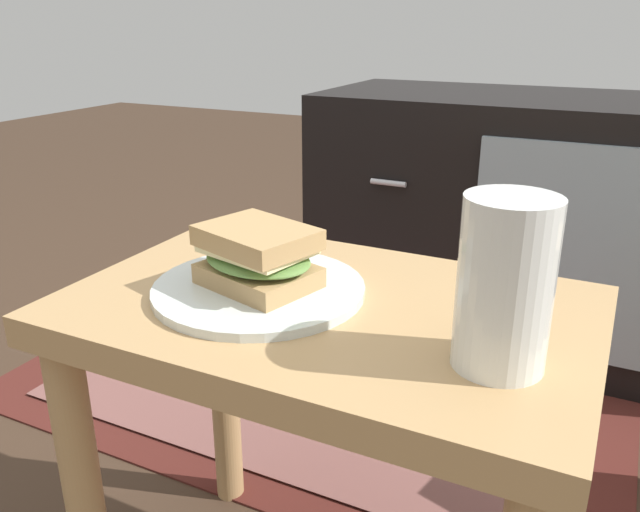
# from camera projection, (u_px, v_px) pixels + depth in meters

# --- Properties ---
(side_table) EXTENTS (0.56, 0.36, 0.46)m
(side_table) POSITION_uv_depth(u_px,v_px,m) (326.00, 374.00, 0.72)
(side_table) COLOR tan
(side_table) RESTS_ON ground
(tv_cabinet) EXTENTS (0.96, 0.46, 0.58)m
(tv_cabinet) POSITION_uv_depth(u_px,v_px,m) (526.00, 222.00, 1.52)
(tv_cabinet) COLOR black
(tv_cabinet) RESTS_ON ground
(area_rug) EXTENTS (1.26, 0.77, 0.01)m
(area_rug) POSITION_uv_depth(u_px,v_px,m) (316.00, 382.00, 1.39)
(area_rug) COLOR #4C1E19
(area_rug) RESTS_ON ground
(plate) EXTENTS (0.23, 0.23, 0.01)m
(plate) POSITION_uv_depth(u_px,v_px,m) (259.00, 289.00, 0.71)
(plate) COLOR silver
(plate) RESTS_ON side_table
(sandwich_front) EXTENTS (0.15, 0.13, 0.07)m
(sandwich_front) POSITION_uv_depth(u_px,v_px,m) (258.00, 257.00, 0.69)
(sandwich_front) COLOR tan
(sandwich_front) RESTS_ON plate
(beer_glass) EXTENTS (0.08, 0.08, 0.15)m
(beer_glass) POSITION_uv_depth(u_px,v_px,m) (505.00, 287.00, 0.54)
(beer_glass) COLOR silver
(beer_glass) RESTS_ON side_table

